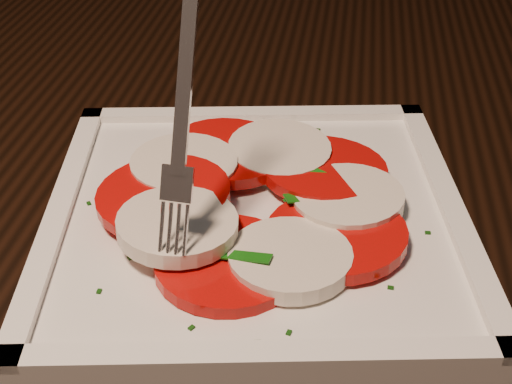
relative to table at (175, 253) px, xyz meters
The scene contains 5 objects.
table is the anchor object (origin of this frame).
chair 0.86m from the table, 91.17° to the left, with size 0.50×0.50×0.93m.
plate 0.16m from the table, 46.79° to the right, with size 0.27×0.27×0.01m, color white.
caprese_salad 0.17m from the table, 46.77° to the right, with size 0.22×0.24×0.02m.
fork 0.24m from the table, 68.17° to the right, with size 0.03×0.07×0.15m, color white, non-canonical shape.
Camera 1 is at (0.31, -0.48, 1.04)m, focal length 50.00 mm.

